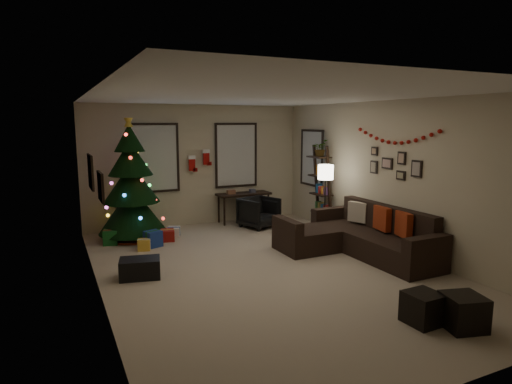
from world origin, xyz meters
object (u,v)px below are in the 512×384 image
Objects in this scene: sofa at (358,238)px; desk_chair at (259,212)px; desk at (244,196)px; christmas_tree at (131,188)px; bookshelf at (322,189)px.

desk_chair is at bearing 106.36° from sofa.
sofa reaches higher than desk.
bookshelf is at bearing -13.84° from christmas_tree.
desk_chair is 1.48m from bookshelf.
sofa is 2.61m from desk_chair.
desk_chair is (0.08, -0.65, -0.26)m from desk.
christmas_tree is 2.79m from desk_chair.
bookshelf is (3.87, -0.95, -0.14)m from christmas_tree.
bookshelf reaches higher than desk.
desk is at bearing 104.53° from sofa.
desk is (-0.82, 3.16, 0.32)m from sofa.
sofa is at bearing -39.02° from christmas_tree.
desk_chair is 0.37× the size of bookshelf.
desk_chair is at bearing -5.66° from christmas_tree.
christmas_tree reaches higher than bookshelf.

